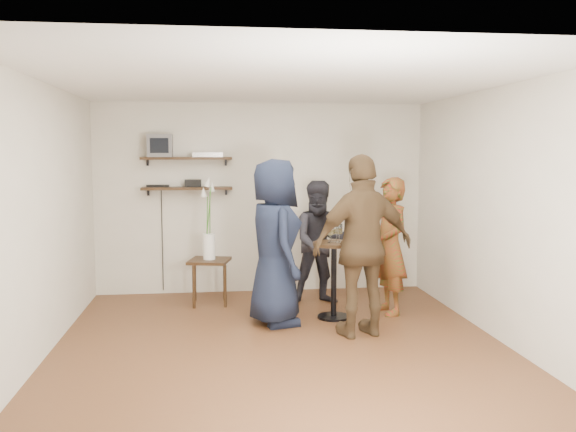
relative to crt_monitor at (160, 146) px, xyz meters
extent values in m
cube|color=#4B2518|center=(1.34, -2.38, -2.04)|extent=(4.50, 5.00, 0.04)
cube|color=white|center=(1.34, -2.38, 0.60)|extent=(4.50, 5.00, 0.04)
cube|color=beige|center=(1.34, 0.15, -0.72)|extent=(4.50, 0.04, 2.60)
cube|color=beige|center=(1.34, -4.89, -0.72)|extent=(4.50, 0.04, 2.60)
cube|color=beige|center=(-0.93, -2.38, -0.72)|extent=(0.04, 5.00, 2.60)
cube|color=beige|center=(3.61, -2.38, -0.72)|extent=(0.04, 5.00, 2.60)
cube|color=black|center=(0.34, 0.00, -0.17)|extent=(1.20, 0.25, 0.04)
cube|color=black|center=(0.34, 0.00, -0.57)|extent=(1.20, 0.25, 0.04)
cube|color=#59595B|center=(0.00, 0.00, 0.00)|extent=(0.32, 0.30, 0.30)
cube|color=silver|center=(0.62, 0.00, -0.12)|extent=(0.40, 0.24, 0.06)
cube|color=black|center=(0.42, 0.00, -0.50)|extent=(0.22, 0.10, 0.10)
cube|color=black|center=(-0.05, 0.05, -0.54)|extent=(0.30, 0.05, 0.03)
cube|color=black|center=(0.63, -0.55, -1.46)|extent=(0.58, 0.58, 0.04)
cylinder|color=black|center=(0.43, -0.74, -1.75)|extent=(0.04, 0.04, 0.54)
cylinder|color=black|center=(0.82, -0.74, -1.75)|extent=(0.04, 0.04, 0.54)
cylinder|color=black|center=(0.43, -0.36, -1.75)|extent=(0.04, 0.04, 0.54)
cylinder|color=black|center=(0.82, -0.36, -1.75)|extent=(0.04, 0.04, 0.54)
cylinder|color=white|center=(0.63, -0.55, -1.28)|extent=(0.15, 0.15, 0.33)
cylinder|color=#326D1F|center=(0.61, -0.55, -0.94)|extent=(0.01, 0.08, 0.60)
cone|color=silver|center=(0.57, -0.55, -0.58)|extent=(0.08, 0.09, 0.13)
cylinder|color=#326D1F|center=(0.64, -0.54, -0.91)|extent=(0.04, 0.06, 0.66)
cone|color=silver|center=(0.67, -0.52, -0.51)|extent=(0.12, 0.13, 0.14)
cylinder|color=#326D1F|center=(0.63, -0.56, -0.88)|extent=(0.11, 0.09, 0.72)
cone|color=silver|center=(0.63, -0.59, -0.45)|extent=(0.14, 0.13, 0.14)
cylinder|color=black|center=(2.07, -1.39, -1.14)|extent=(0.49, 0.49, 0.04)
cylinder|color=black|center=(2.07, -1.39, -1.57)|extent=(0.07, 0.07, 0.83)
cylinder|color=black|center=(2.07, -1.39, -2.00)|extent=(0.38, 0.38, 0.03)
cylinder|color=silver|center=(2.01, -1.43, -1.12)|extent=(0.06, 0.06, 0.00)
cylinder|color=silver|center=(2.01, -1.43, -1.08)|extent=(0.01, 0.01, 0.09)
cylinder|color=silver|center=(2.01, -1.43, -0.98)|extent=(0.07, 0.07, 0.11)
cylinder|color=#DBBC5A|center=(2.01, -1.43, -1.00)|extent=(0.06, 0.06, 0.06)
cylinder|color=silver|center=(2.12, -1.42, -1.12)|extent=(0.06, 0.06, 0.00)
cylinder|color=silver|center=(2.12, -1.42, -1.07)|extent=(0.01, 0.01, 0.10)
cylinder|color=silver|center=(2.12, -1.42, -0.96)|extent=(0.07, 0.07, 0.12)
cylinder|color=#DBBC5A|center=(2.12, -1.42, -0.99)|extent=(0.07, 0.07, 0.06)
cylinder|color=silver|center=(2.04, -1.33, -1.12)|extent=(0.05, 0.05, 0.00)
cylinder|color=silver|center=(2.04, -1.33, -1.08)|extent=(0.01, 0.01, 0.08)
cylinder|color=silver|center=(2.04, -1.33, -0.99)|extent=(0.06, 0.06, 0.10)
cylinder|color=#DBBC5A|center=(2.04, -1.33, -1.01)|extent=(0.06, 0.06, 0.05)
cylinder|color=silver|center=(2.10, -1.39, -1.12)|extent=(0.06, 0.06, 0.00)
cylinder|color=silver|center=(2.10, -1.39, -1.07)|extent=(0.01, 0.01, 0.09)
cylinder|color=silver|center=(2.10, -1.39, -0.97)|extent=(0.07, 0.07, 0.11)
cylinder|color=#DBBC5A|center=(2.10, -1.39, -0.99)|extent=(0.06, 0.06, 0.06)
imported|color=#A71314|center=(2.78, -1.26, -1.20)|extent=(0.50, 0.66, 1.64)
imported|color=black|center=(2.04, -0.67, -1.23)|extent=(0.78, 0.62, 1.57)
imported|color=black|center=(1.36, -1.54, -1.09)|extent=(0.77, 1.01, 1.86)
imported|color=#49341F|center=(2.24, -2.09, -1.06)|extent=(1.20, 0.72, 1.91)
camera|label=1|loc=(0.69, -8.24, -0.09)|focal=38.00mm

